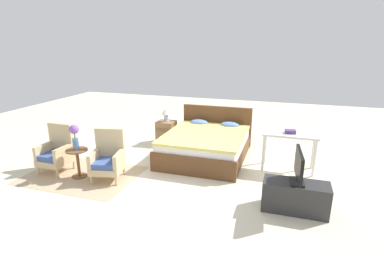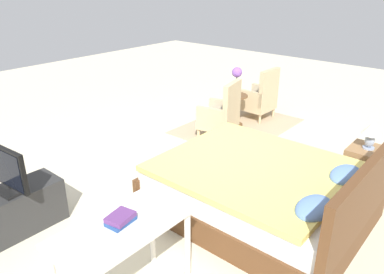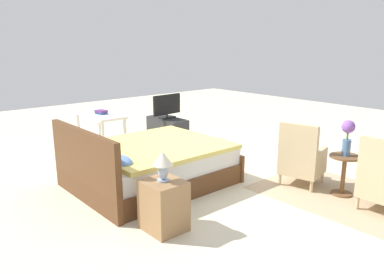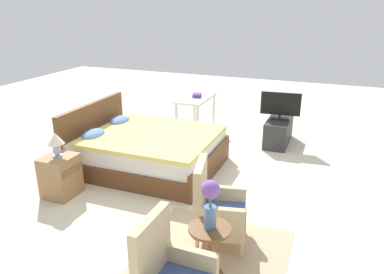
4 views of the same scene
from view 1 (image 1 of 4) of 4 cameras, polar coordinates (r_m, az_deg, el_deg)
The scene contains 13 objects.
ground_plane at distance 6.00m, azimuth -1.62°, elevation -6.54°, with size 16.00×16.00×0.00m, color beige.
floor_rug at distance 6.20m, azimuth -20.20°, elevation -6.81°, with size 2.10×1.50×0.01m.
bed at distance 6.63m, azimuth 2.78°, elevation -1.37°, with size 1.71×2.12×0.96m.
armchair_by_window_left at distance 6.47m, azimuth -24.37°, elevation -2.68°, with size 0.55×0.55×0.92m.
armchair_by_window_right at distance 5.78m, azimuth -15.71°, elevation -4.07°, with size 0.64×0.64×0.92m.
side_table at distance 6.03m, azimuth -20.93°, elevation -4.08°, with size 0.40×0.40×0.55m.
flower_vase at distance 5.87m, azimuth -21.45°, elevation 0.44°, with size 0.17×0.17×0.48m.
nightstand at distance 7.60m, azimuth -4.90°, elevation 0.96°, with size 0.44×0.41×0.56m.
table_lamp at distance 7.48m, azimuth -5.00°, elevation 4.61°, with size 0.22×0.22×0.33m.
tv_stand at distance 4.84m, azimuth 19.05°, elevation -10.69°, with size 0.96×0.40×0.47m.
tv_flatscreen at distance 4.64m, azimuth 19.67°, elevation -5.38°, with size 0.22×0.71×0.49m.
vanity_desk at distance 6.16m, azimuth 18.14°, elevation -0.30°, with size 1.04×0.52×0.77m.
book_stack at distance 6.10m, azimuth 18.22°, elevation 1.00°, with size 0.22×0.18×0.07m.
Camera 1 is at (1.83, -5.16, 2.45)m, focal length 28.00 mm.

